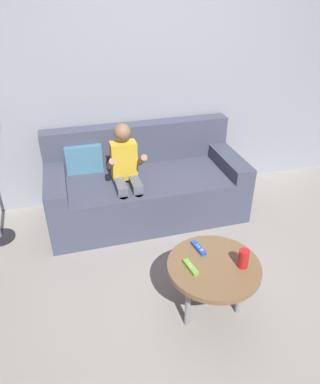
# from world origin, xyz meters

# --- Properties ---
(ground_plane) EXTENTS (8.58, 8.58, 0.00)m
(ground_plane) POSITION_xyz_m (0.00, 0.00, 0.00)
(ground_plane) COLOR #9E998E
(wall_back) EXTENTS (4.29, 0.05, 2.50)m
(wall_back) POSITION_xyz_m (0.00, 1.81, 1.25)
(wall_back) COLOR #999EA8
(wall_back) RESTS_ON ground
(couch) EXTENTS (1.77, 0.80, 0.80)m
(couch) POSITION_xyz_m (-0.19, 1.41, 0.28)
(couch) COLOR #474C60
(couch) RESTS_ON ground
(person_seated_on_couch) EXTENTS (0.31, 0.38, 0.94)m
(person_seated_on_couch) POSITION_xyz_m (-0.38, 1.24, 0.54)
(person_seated_on_couch) COLOR slate
(person_seated_on_couch) RESTS_ON ground
(coffee_table) EXTENTS (0.59, 0.59, 0.42)m
(coffee_table) POSITION_xyz_m (-0.05, 0.10, 0.38)
(coffee_table) COLOR brown
(coffee_table) RESTS_ON ground
(game_remote_blue_near_edge) EXTENTS (0.06, 0.14, 0.03)m
(game_remote_blue_near_edge) POSITION_xyz_m (-0.10, 0.26, 0.44)
(game_remote_blue_near_edge) COLOR blue
(game_remote_blue_near_edge) RESTS_ON coffee_table
(game_remote_lime_center) EXTENTS (0.06, 0.14, 0.03)m
(game_remote_lime_center) POSITION_xyz_m (-0.21, 0.10, 0.44)
(game_remote_lime_center) COLOR #72C638
(game_remote_lime_center) RESTS_ON coffee_table
(soda_can) EXTENTS (0.07, 0.07, 0.12)m
(soda_can) POSITION_xyz_m (0.11, 0.04, 0.49)
(soda_can) COLOR red
(soda_can) RESTS_ON coffee_table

